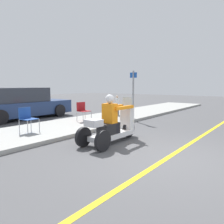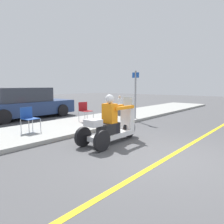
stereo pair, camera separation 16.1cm
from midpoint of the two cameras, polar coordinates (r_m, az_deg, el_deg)
name	(u,v)px [view 1 (the left image)]	position (r m, az deg, el deg)	size (l,w,h in m)	color
ground_plane	(167,158)	(5.25, 13.25, -11.73)	(60.00, 60.00, 0.00)	#4C4C4F
lane_stripe	(172,155)	(5.54, 14.70, -10.74)	(24.00, 0.12, 0.01)	gold
sidewalk_strip	(46,130)	(8.19, -17.52, -4.61)	(28.00, 2.80, 0.12)	#9E9E99
motorcycle_trike	(112,126)	(6.35, -0.65, -3.59)	(2.25, 0.79, 1.41)	black
spectator_far_back	(117,106)	(11.17, 0.93, 1.62)	(0.27, 0.21, 1.02)	#515156
folding_chair_curbside	(27,117)	(7.71, -21.85, -1.25)	(0.49, 0.49, 0.82)	#A5A8AD
folding_chair_set_back	(83,110)	(9.43, -8.16, 0.62)	(0.52, 0.52, 0.82)	#A5A8AD
parked_car_lot_right	(21,104)	(11.79, -22.98, 1.91)	(4.79, 2.03, 1.54)	navy
street_sign	(133,93)	(10.15, 5.10, 5.05)	(0.08, 0.36, 2.20)	gray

